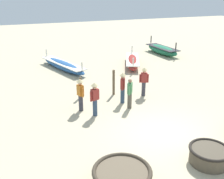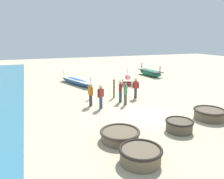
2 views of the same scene
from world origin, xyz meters
name	(u,v)px [view 1 (image 1 of 2)]	position (x,y,z in m)	size (l,w,h in m)	color
ground_plane	(163,132)	(0.00, 0.00, 0.00)	(80.00, 80.00, 0.00)	#C6B793
coracle_upturned	(209,155)	(0.34, -2.40, 0.32)	(1.43, 1.43, 0.59)	brown
coracle_front_left	(122,175)	(-2.89, -2.21, 0.27)	(1.90, 1.90, 0.49)	brown
long_boat_blue_hull	(63,65)	(-2.10, 10.80, 0.33)	(2.67, 5.64, 1.12)	#285693
long_boat_red_hull	(132,61)	(3.24, 9.86, 0.33)	(2.73, 4.54, 1.15)	maroon
long_boat_white_hull	(162,50)	(7.53, 12.40, 0.41)	(1.45, 4.27, 1.42)	#237551
fisherman_standing_left	(130,93)	(-0.32, 2.73, 0.84)	(0.37, 0.46, 1.57)	#4C473D
fisherman_by_coracle	(123,86)	(-0.39, 3.47, 0.96)	(0.36, 0.48, 1.67)	#2D425B
fisherman_hauling	(80,93)	(-2.71, 3.34, 0.96)	(0.36, 0.51, 1.67)	#383842
fisherman_with_hat	(95,97)	(-2.22, 2.57, 0.96)	(0.51, 0.36, 1.67)	#2D425B
fisherman_crouching	(144,80)	(1.12, 3.95, 0.96)	(0.50, 0.36, 1.67)	#383842
mooring_post_mid_beach	(114,82)	(-0.40, 4.72, 0.74)	(0.14, 0.14, 1.47)	brown
mooring_post_inland	(81,87)	(-2.26, 5.01, 0.60)	(0.14, 0.14, 1.19)	brown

